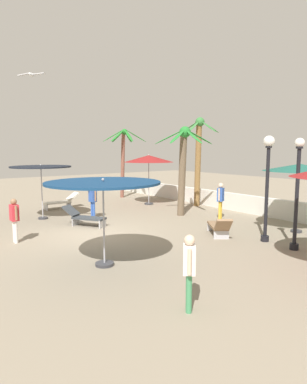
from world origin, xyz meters
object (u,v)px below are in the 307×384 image
palm_tree_2 (198,153)px  lounge_chair_0 (219,226)px  lounge_chair_1 (84,217)px  patio_umbrella_4 (103,186)px  guest_3 (221,197)px  seagull_0 (32,75)px  guest_0 (93,199)px  palm_tree_0 (183,160)px  palm_tree_1 (123,153)px  lamp_post_2 (297,190)px  guest_1 (189,266)px  patio_umbrella_1 (300,168)px  patio_umbrella_0 (41,169)px  guest_2 (14,216)px  patio_umbrella_3 (149,159)px  lounge_chair_2 (62,201)px  lamp_post_1 (268,175)px

palm_tree_2 → lounge_chair_0: 7.16m
lounge_chair_1 → patio_umbrella_4: bearing=-18.6°
guest_3 → seagull_0: size_ratio=2.18×
guest_0 → palm_tree_2: bearing=85.9°
palm_tree_0 → seagull_0: (0.08, -6.98, 3.05)m
palm_tree_2 → guest_0: bearing=-94.1°
palm_tree_2 → lounge_chair_1: (0.73, -7.33, -2.64)m
palm_tree_1 → seagull_0: (7.02, -7.87, 2.77)m
lamp_post_2 → guest_1: (1.02, -5.53, -1.02)m
patio_umbrella_1 → lounge_chair_1: size_ratio=1.47×
palm_tree_0 → patio_umbrella_0: bearing=-120.3°
palm_tree_0 → guest_0: size_ratio=2.76×
patio_umbrella_4 → palm_tree_2: bearing=121.9°
guest_2 → guest_1: bearing=11.6°
guest_0 → guest_3: guest_3 is taller
palm_tree_1 → palm_tree_2: 5.59m
lounge_chair_0 → palm_tree_1: bearing=167.5°
patio_umbrella_3 → seagull_0: (3.84, -7.66, 3.08)m
palm_tree_0 → lounge_chair_0: palm_tree_0 is taller
palm_tree_1 → lamp_post_2: size_ratio=1.27×
seagull_0 → palm_tree_2: bearing=100.0°
palm_tree_2 → seagull_0: bearing=-80.0°
lounge_chair_0 → guest_3: bearing=131.5°
lounge_chair_0 → lounge_chair_2: (-9.20, -2.48, 0.01)m
guest_0 → patio_umbrella_1: bearing=36.1°
lounge_chair_2 → lamp_post_2: bearing=15.1°
lounge_chair_2 → guest_2: size_ratio=1.22×
patio_umbrella_4 → guest_2: 4.32m
patio_umbrella_3 → guest_2: bearing=-65.5°
patio_umbrella_4 → lounge_chair_1: 5.42m
lounge_chair_0 → lounge_chair_1: size_ratio=0.99×
palm_tree_2 → patio_umbrella_3: bearing=-139.0°
patio_umbrella_3 → lounge_chair_1: size_ratio=1.56×
guest_2 → guest_3: (1.60, 8.59, 0.11)m
patio_umbrella_1 → lounge_chair_2: (-10.57, -5.39, -2.11)m
patio_umbrella_4 → lounge_chair_1: (-4.83, 1.63, -1.83)m
patio_umbrella_3 → lamp_post_2: 10.17m
patio_umbrella_0 → lamp_post_1: size_ratio=0.74×
patio_umbrella_0 → patio_umbrella_4: bearing=-5.4°
guest_0 → lounge_chair_0: bearing=21.8°
lamp_post_1 → seagull_0: bearing=-128.7°
patio_umbrella_0 → guest_3: size_ratio=1.59×
patio_umbrella_4 → lounge_chair_1: patio_umbrella_4 is taller
lamp_post_1 → guest_2: 8.83m
lounge_chair_2 → guest_2: 6.79m
lamp_post_1 → guest_3: size_ratio=2.16×
palm_tree_2 → lamp_post_2: bearing=-22.9°
palm_tree_1 → seagull_0: size_ratio=5.82×
guest_3 → patio_umbrella_3: bearing=-178.7°
patio_umbrella_4 → patio_umbrella_0: bearing=174.6°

